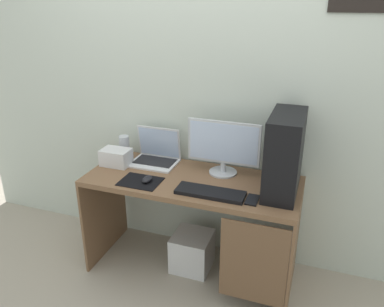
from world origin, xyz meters
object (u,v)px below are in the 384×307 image
object	(u,v)px
speaker	(124,146)
mouse_left	(147,179)
monitor	(223,147)
keyboard	(210,193)
projector	(116,157)
cell_phone	(252,200)
laptop	(156,155)
pc_tower	(285,154)
subwoofer	(192,251)

from	to	relation	value
speaker	mouse_left	distance (m)	0.49
monitor	keyboard	bearing A→B (deg)	-88.67
speaker	projector	xyz separation A→B (m)	(0.02, -0.16, -0.02)
mouse_left	cell_phone	world-z (taller)	mouse_left
speaker	cell_phone	xyz separation A→B (m)	(1.03, -0.35, -0.07)
laptop	keyboard	bearing A→B (deg)	-33.16
projector	cell_phone	world-z (taller)	projector
projector	pc_tower	bearing A→B (deg)	-0.36
monitor	subwoofer	bearing A→B (deg)	-143.53
keyboard	subwoofer	world-z (taller)	keyboard
pc_tower	monitor	world-z (taller)	pc_tower
pc_tower	cell_phone	size ratio (longest dim) A/B	3.76
laptop	projector	xyz separation A→B (m)	(-0.24, -0.14, 0.01)
projector	laptop	bearing A→B (deg)	29.42
projector	speaker	bearing A→B (deg)	97.13
speaker	keyboard	distance (m)	0.85
laptop	keyboard	xyz separation A→B (m)	(0.51, -0.33, -0.04)
pc_tower	mouse_left	xyz separation A→B (m)	(-0.82, -0.17, -0.22)
speaker	mouse_left	world-z (taller)	speaker
monitor	keyboard	xyz separation A→B (m)	(0.01, -0.31, -0.18)
keyboard	mouse_left	size ratio (longest dim) A/B	4.38
monitor	projector	distance (m)	0.77
keyboard	cell_phone	xyz separation A→B (m)	(0.25, 0.01, -0.01)
speaker	keyboard	bearing A→B (deg)	-24.73
pc_tower	speaker	xyz separation A→B (m)	(-1.17, 0.17, -0.17)
keyboard	subwoofer	bearing A→B (deg)	134.68
laptop	cell_phone	size ratio (longest dim) A/B	2.48
pc_tower	keyboard	bearing A→B (deg)	-154.49
mouse_left	cell_phone	xyz separation A→B (m)	(0.68, -0.01, -0.02)
monitor	subwoofer	size ratio (longest dim) A/B	1.80
subwoofer	keyboard	bearing A→B (deg)	-45.32
laptop	keyboard	distance (m)	0.61
projector	keyboard	bearing A→B (deg)	-14.59
speaker	laptop	bearing A→B (deg)	-4.96
pc_tower	monitor	xyz separation A→B (m)	(-0.40, 0.12, -0.05)
mouse_left	subwoofer	distance (m)	0.68
laptop	mouse_left	bearing A→B (deg)	-75.27
keyboard	cell_phone	size ratio (longest dim) A/B	3.23
mouse_left	subwoofer	world-z (taller)	mouse_left
cell_phone	projector	bearing A→B (deg)	169.52
pc_tower	projector	xyz separation A→B (m)	(-1.15, 0.01, -0.19)
laptop	keyboard	world-z (taller)	laptop
speaker	projector	bearing A→B (deg)	-82.87
pc_tower	cell_phone	xyz separation A→B (m)	(-0.14, -0.18, -0.24)
projector	subwoofer	world-z (taller)	projector
laptop	cell_phone	bearing A→B (deg)	-22.96
subwoofer	monitor	bearing A→B (deg)	36.47
projector	keyboard	world-z (taller)	projector
monitor	cell_phone	world-z (taller)	monitor
keyboard	laptop	bearing A→B (deg)	146.84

